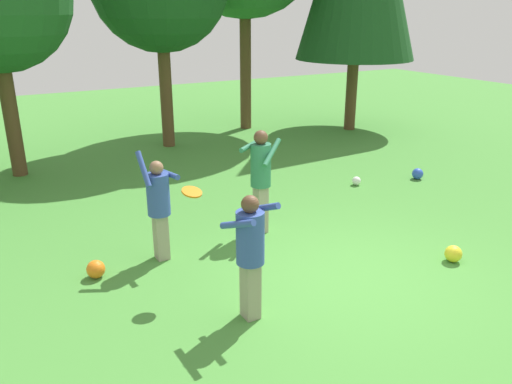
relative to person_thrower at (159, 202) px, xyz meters
name	(u,v)px	position (x,y,z in m)	size (l,w,h in m)	color
ground_plane	(349,277)	(2.13, -1.87, -0.92)	(40.00, 40.00, 0.00)	#478C38
person_thrower	(159,202)	(0.00, 0.00, 0.00)	(0.53, 0.55, 1.71)	gray
person_catcher	(250,247)	(0.42, -2.05, 0.03)	(0.61, 0.66, 1.61)	gray
person_bystander	(261,173)	(1.81, 0.13, 0.14)	(0.76, 0.73, 1.78)	gray
frisbee	(192,192)	(0.13, -1.02, 0.46)	(0.36, 0.36, 0.10)	orange
ball_yellow	(453,254)	(3.80, -2.26, -0.79)	(0.26, 0.26, 0.26)	yellow
ball_white	(356,181)	(4.85, 1.24, -0.83)	(0.19, 0.19, 0.19)	white
ball_orange	(96,269)	(-1.02, -0.12, -0.79)	(0.26, 0.26, 0.26)	orange
ball_blue	(418,174)	(6.33, 0.90, -0.80)	(0.25, 0.25, 0.25)	blue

